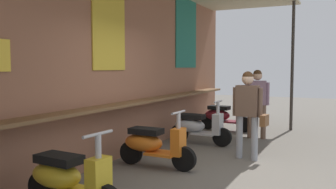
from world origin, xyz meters
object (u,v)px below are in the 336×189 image
scooter_orange (152,144)px  shopper_with_handbag (248,107)px  scooter_maroon (223,116)px  shopper_browsing (257,97)px  scooter_yellow (67,178)px  scooter_silver (197,126)px

scooter_orange → shopper_with_handbag: size_ratio=0.88×
scooter_maroon → shopper_browsing: (-0.70, -1.04, 0.60)m
scooter_orange → scooter_maroon: 3.94m
shopper_browsing → scooter_maroon: bearing=39.1°
shopper_with_handbag → shopper_browsing: size_ratio=0.99×
shopper_browsing → scooter_orange: bearing=145.3°
scooter_yellow → scooter_maroon: (6.01, -0.00, 0.00)m
scooter_orange → scooter_silver: 2.03m
scooter_silver → shopper_with_handbag: (-0.81, -1.31, 0.57)m
scooter_maroon → shopper_browsing: shopper_browsing is taller
scooter_yellow → shopper_with_handbag: 3.59m
shopper_with_handbag → scooter_maroon: bearing=30.7°
scooter_yellow → scooter_silver: 4.10m
scooter_orange → shopper_browsing: shopper_browsing is taller
scooter_yellow → scooter_maroon: same height
scooter_maroon → shopper_with_handbag: shopper_with_handbag is taller
scooter_orange → scooter_maroon: same height
scooter_orange → shopper_browsing: 3.45m
scooter_silver → shopper_with_handbag: 1.65m
scooter_silver → shopper_browsing: 1.70m
scooter_silver → scooter_maroon: (1.91, -0.00, 0.00)m
shopper_with_handbag → shopper_browsing: shopper_browsing is taller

